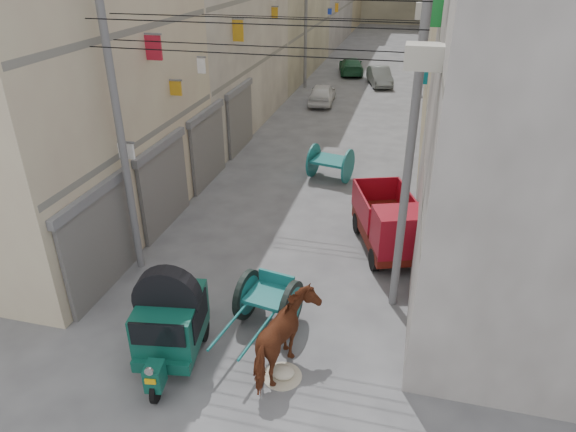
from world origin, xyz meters
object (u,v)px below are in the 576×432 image
(auto_rickshaw, at_px, (170,319))
(distant_car_grey, at_px, (380,76))
(tonga_cart, at_px, (269,300))
(mini_truck, at_px, (391,229))
(second_cart, at_px, (331,162))
(horse, at_px, (286,339))
(distant_car_white, at_px, (322,94))
(feed_sack, at_px, (282,372))
(distant_car_green, at_px, (351,66))

(auto_rickshaw, height_order, distant_car_grey, auto_rickshaw)
(tonga_cart, height_order, mini_truck, mini_truck)
(auto_rickshaw, height_order, second_cart, auto_rickshaw)
(tonga_cart, distance_m, second_cart, 9.04)
(second_cart, height_order, distant_car_grey, second_cart)
(auto_rickshaw, xyz_separation_m, second_cart, (1.67, 10.71, -0.32))
(tonga_cart, bearing_deg, horse, -51.66)
(mini_truck, xyz_separation_m, horse, (-1.83, -5.33, -0.03))
(second_cart, distance_m, distant_car_white, 11.18)
(auto_rickshaw, height_order, feed_sack, auto_rickshaw)
(second_cart, xyz_separation_m, distant_car_green, (-1.87, 19.37, -0.15))
(feed_sack, xyz_separation_m, distant_car_grey, (-0.40, 27.11, 0.45))
(distant_car_grey, bearing_deg, distant_car_white, -132.99)
(distant_car_grey, bearing_deg, mini_truck, -99.51)
(mini_truck, xyz_separation_m, second_cart, (-2.71, 5.20, -0.17))
(feed_sack, height_order, distant_car_green, distant_car_green)
(mini_truck, bearing_deg, tonga_cart, -144.31)
(feed_sack, bearing_deg, mini_truck, 71.50)
(auto_rickshaw, relative_size, second_cart, 1.45)
(distant_car_green, bearing_deg, distant_car_grey, 116.94)
(auto_rickshaw, relative_size, distant_car_white, 0.75)
(horse, bearing_deg, mini_truck, -100.65)
(tonga_cart, distance_m, mini_truck, 4.66)
(auto_rickshaw, bearing_deg, feed_sack, -9.82)
(auto_rickshaw, relative_size, distant_car_green, 0.65)
(feed_sack, bearing_deg, auto_rickshaw, 179.45)
(distant_car_grey, height_order, distant_car_green, distant_car_grey)
(distant_car_white, bearing_deg, second_cart, 98.33)
(feed_sack, bearing_deg, distant_car_grey, 90.84)
(auto_rickshaw, height_order, tonga_cart, auto_rickshaw)
(second_cart, height_order, distant_car_green, second_cart)
(horse, bearing_deg, feed_sack, 92.04)
(mini_truck, bearing_deg, distant_car_green, 80.71)
(tonga_cart, bearing_deg, second_cart, 100.38)
(distant_car_white, distance_m, distant_car_green, 8.47)
(horse, height_order, distant_car_white, horse)
(distant_car_grey, bearing_deg, feed_sack, -104.62)
(horse, height_order, distant_car_green, horse)
(mini_truck, distance_m, feed_sack, 5.88)
(auto_rickshaw, xyz_separation_m, horse, (2.54, 0.18, -0.17))
(second_cart, relative_size, distant_car_green, 0.45)
(feed_sack, distance_m, distant_car_white, 21.90)
(tonga_cart, distance_m, feed_sack, 1.94)
(tonga_cart, relative_size, feed_sack, 5.56)
(second_cart, relative_size, distant_car_white, 0.52)
(distant_car_white, height_order, distant_car_green, distant_car_white)
(auto_rickshaw, bearing_deg, horse, -5.25)
(horse, xyz_separation_m, distant_car_white, (-3.27, 21.45, -0.28))
(mini_truck, height_order, second_cart, mini_truck)
(second_cart, relative_size, distant_car_grey, 0.50)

